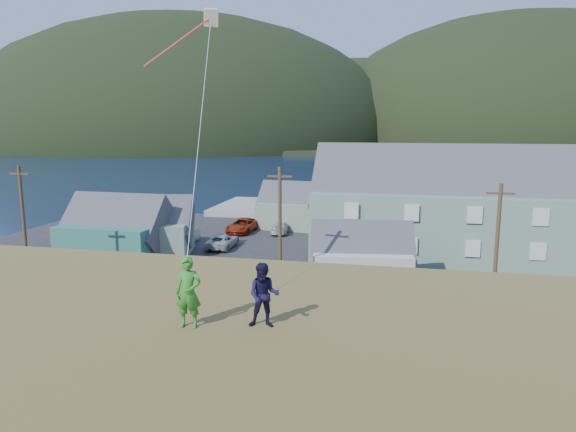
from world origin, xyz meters
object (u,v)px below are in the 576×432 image
object	(u,v)px
wharf	(309,209)
kite_flyer_green	(188,292)
shed_palegreen_far	(301,207)
lodge	(514,208)
shed_palegreen_near	(142,229)
kite_flyer_navy	(264,295)
shed_white	(362,257)
shed_teal	(116,230)

from	to	relation	value
wharf	kite_flyer_green	size ratio (longest dim) A/B	14.71
shed_palegreen_far	kite_flyer_green	xyz separation A→B (m)	(6.05, -47.51, 5.50)
lodge	shed_palegreen_near	size ratio (longest dim) A/B	3.43
kite_flyer_green	kite_flyer_navy	world-z (taller)	kite_flyer_green
wharf	kite_flyer_navy	bearing A→B (deg)	-81.45
shed_palegreen_near	shed_palegreen_far	size ratio (longest dim) A/B	0.99
lodge	kite_flyer_green	world-z (taller)	lodge
shed_white	kite_flyer_green	bearing A→B (deg)	-102.50
shed_teal	kite_flyer_green	size ratio (longest dim) A/B	5.34
shed_palegreen_near	kite_flyer_navy	size ratio (longest dim) A/B	6.48
lodge	shed_teal	size ratio (longest dim) A/B	3.81
wharf	kite_flyer_navy	world-z (taller)	kite_flyer_navy
shed_palegreen_near	kite_flyer_green	world-z (taller)	kite_flyer_green
wharf	lodge	world-z (taller)	lodge
lodge	shed_palegreen_far	distance (m)	23.74
wharf	lodge	xyz separation A→B (m)	(22.23, -21.96, 4.39)
shed_teal	lodge	bearing A→B (deg)	13.39
kite_flyer_navy	shed_white	bearing A→B (deg)	80.20
shed_white	shed_palegreen_far	world-z (taller)	shed_palegreen_far
lodge	shed_palegreen_far	size ratio (longest dim) A/B	3.41
shed_teal	shed_palegreen_far	world-z (taller)	shed_teal
wharf	shed_white	distance (m)	34.13
shed_teal	kite_flyer_navy	xyz separation A→B (m)	(21.71, -29.71, 5.30)
lodge	kite_flyer_navy	xyz separation A→B (m)	(-13.40, -36.76, 3.17)
kite_flyer_navy	shed_palegreen_near	bearing A→B (deg)	114.37
lodge	shed_teal	bearing A→B (deg)	-167.80
shed_white	kite_flyer_green	xyz separation A→B (m)	(-2.52, -26.41, 5.74)
shed_white	kite_flyer_green	size ratio (longest dim) A/B	4.63
shed_teal	shed_palegreen_near	size ratio (longest dim) A/B	0.90
shed_palegreen_near	kite_flyer_navy	world-z (taller)	kite_flyer_navy
shed_teal	kite_flyer_green	world-z (taller)	kite_flyer_green
wharf	shed_palegreen_far	xyz separation A→B (m)	(0.98, -11.61, 2.13)
lodge	kite_flyer_green	size ratio (longest dim) A/B	20.36
wharf	shed_white	bearing A→B (deg)	-73.73
shed_palegreen_far	kite_flyer_navy	size ratio (longest dim) A/B	6.53
shed_white	shed_teal	bearing A→B (deg)	163.58
shed_white	shed_palegreen_far	distance (m)	22.78
shed_teal	shed_palegreen_far	size ratio (longest dim) A/B	0.89
lodge	shed_teal	distance (m)	35.87
shed_palegreen_far	wharf	bearing A→B (deg)	100.73
wharf	kite_flyer_navy	size ratio (longest dim) A/B	16.09
wharf	shed_palegreen_near	distance (m)	29.63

